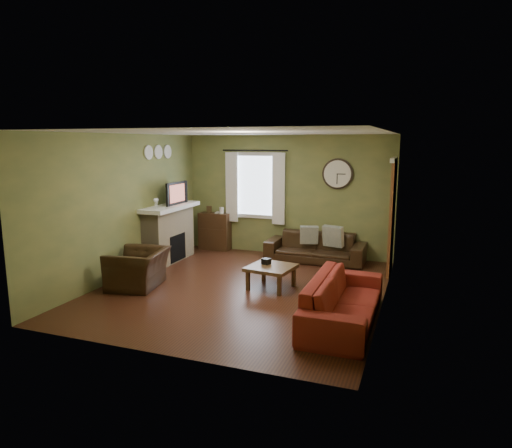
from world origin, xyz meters
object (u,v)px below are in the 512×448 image
(sofa_brown, at_px, (315,247))
(sofa_red, at_px, (344,300))
(bookshelf, at_px, (215,231))
(armchair, at_px, (138,269))
(coffee_table, at_px, (271,277))

(sofa_brown, relative_size, sofa_red, 0.93)
(bookshelf, distance_m, armchair, 2.96)
(armchair, bearing_deg, sofa_red, 73.68)
(sofa_red, bearing_deg, sofa_brown, 19.79)
(sofa_red, distance_m, armchair, 3.57)
(bookshelf, xyz_separation_m, coffee_table, (2.12, -2.24, -0.23))
(armchair, bearing_deg, sofa_brown, 127.15)
(sofa_brown, bearing_deg, armchair, -132.11)
(armchair, xyz_separation_m, coffee_table, (2.15, 0.72, -0.13))
(bookshelf, xyz_separation_m, sofa_brown, (2.42, -0.24, -0.13))
(bookshelf, xyz_separation_m, armchair, (-0.04, -2.96, -0.10))
(sofa_brown, xyz_separation_m, armchair, (-2.45, -2.72, 0.02))
(sofa_brown, distance_m, coffee_table, 2.02)
(armchair, distance_m, coffee_table, 2.28)
(bookshelf, distance_m, sofa_red, 4.83)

